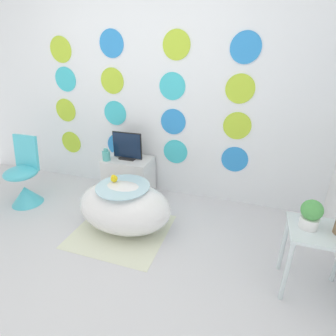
# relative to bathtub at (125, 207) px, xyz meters

# --- Properties ---
(ground_plane) EXTENTS (12.00, 12.00, 0.00)m
(ground_plane) POSITION_rel_bathtub_xyz_m (-0.12, -0.85, -0.25)
(ground_plane) COLOR silver
(wall_back_dotted) EXTENTS (5.14, 0.05, 2.60)m
(wall_back_dotted) POSITION_rel_bathtub_xyz_m (-0.12, 0.89, 1.04)
(wall_back_dotted) COLOR white
(wall_back_dotted) RESTS_ON ground_plane
(rug) EXTENTS (0.91, 0.84, 0.01)m
(rug) POSITION_rel_bathtub_xyz_m (-0.02, -0.07, -0.25)
(rug) COLOR silver
(rug) RESTS_ON ground_plane
(bathtub) EXTENTS (0.95, 0.63, 0.50)m
(bathtub) POSITION_rel_bathtub_xyz_m (0.00, 0.00, 0.00)
(bathtub) COLOR white
(bathtub) RESTS_ON ground_plane
(rubber_duck) EXTENTS (0.07, 0.07, 0.08)m
(rubber_duck) POSITION_rel_bathtub_xyz_m (-0.10, 0.02, 0.29)
(rubber_duck) COLOR yellow
(rubber_duck) RESTS_ON bathtub
(chair) EXTENTS (0.37, 0.37, 0.80)m
(chair) POSITION_rel_bathtub_xyz_m (-1.34, 0.08, 0.00)
(chair) COLOR #4CC6DB
(chair) RESTS_ON ground_plane
(tv_cabinet) EXTENTS (0.56, 0.37, 0.48)m
(tv_cabinet) POSITION_rel_bathtub_xyz_m (-0.27, 0.65, -0.01)
(tv_cabinet) COLOR silver
(tv_cabinet) RESTS_ON ground_plane
(tv) EXTENTS (0.37, 0.12, 0.33)m
(tv) POSITION_rel_bathtub_xyz_m (-0.27, 0.65, 0.37)
(tv) COLOR black
(tv) RESTS_ON tv_cabinet
(vase) EXTENTS (0.09, 0.09, 0.14)m
(vase) POSITION_rel_bathtub_xyz_m (-0.49, 0.53, 0.29)
(vase) COLOR #51B2AD
(vase) RESTS_ON tv_cabinet
(side_table) EXTENTS (0.45, 0.36, 0.55)m
(side_table) POSITION_rel_bathtub_xyz_m (1.66, -0.25, 0.18)
(side_table) COLOR silver
(side_table) RESTS_ON ground_plane
(potted_plant_left) EXTENTS (0.14, 0.14, 0.21)m
(potted_plant_left) POSITION_rel_bathtub_xyz_m (1.56, -0.24, 0.41)
(potted_plant_left) COLOR white
(potted_plant_left) RESTS_ON side_table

